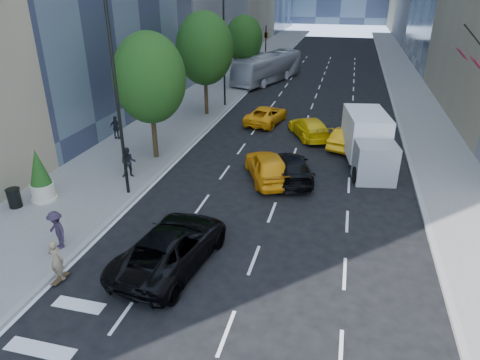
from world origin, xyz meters
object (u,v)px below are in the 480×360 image
(black_sedan_mercedes, at_px, (291,168))
(trash_can, at_px, (14,198))
(box_truck, at_px, (368,141))
(black_sedan_lincoln, at_px, (172,246))
(skateboarder, at_px, (57,263))
(planter_shrub, at_px, (40,176))
(city_bus, at_px, (268,67))

(black_sedan_mercedes, height_order, trash_can, black_sedan_mercedes)
(black_sedan_mercedes, xyz_separation_m, box_truck, (4.02, 3.20, 0.81))
(black_sedan_lincoln, bearing_deg, box_truck, -112.81)
(skateboarder, bearing_deg, box_truck, -123.28)
(trash_can, height_order, planter_shrub, planter_shrub)
(black_sedan_lincoln, xyz_separation_m, black_sedan_mercedes, (3.34, 9.00, -0.10))
(city_bus, xyz_separation_m, box_truck, (10.15, -22.14, -0.05))
(black_sedan_lincoln, bearing_deg, black_sedan_mercedes, -102.07)
(city_bus, bearing_deg, skateboarder, -72.26)
(skateboarder, height_order, black_sedan_mercedes, skateboarder)
(black_sedan_lincoln, height_order, city_bus, city_bus)
(black_sedan_mercedes, bearing_deg, city_bus, -92.23)
(box_truck, bearing_deg, skateboarder, -137.40)
(black_sedan_mercedes, relative_size, city_bus, 0.43)
(skateboarder, height_order, planter_shrub, planter_shrub)
(city_bus, distance_m, planter_shrub, 31.56)
(black_sedan_mercedes, height_order, city_bus, city_bus)
(black_sedan_lincoln, distance_m, trash_can, 9.28)
(city_bus, relative_size, planter_shrub, 4.21)
(city_bus, height_order, planter_shrub, city_bus)
(skateboarder, distance_m, trash_can, 6.87)
(skateboarder, distance_m, black_sedan_mercedes, 13.01)
(city_bus, bearing_deg, trash_can, -81.93)
(black_sedan_mercedes, xyz_separation_m, city_bus, (-6.14, 25.33, 0.86))
(black_sedan_mercedes, height_order, planter_shrub, planter_shrub)
(box_truck, xyz_separation_m, trash_can, (-16.35, -9.94, -0.91))
(skateboarder, xyz_separation_m, planter_shrub, (-4.54, 5.23, 0.62))
(skateboarder, relative_size, box_truck, 0.25)
(black_sedan_mercedes, bearing_deg, skateboarder, 41.91)
(black_sedan_mercedes, bearing_deg, planter_shrub, 10.85)
(box_truck, relative_size, trash_can, 7.24)
(skateboarder, height_order, trash_can, skateboarder)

